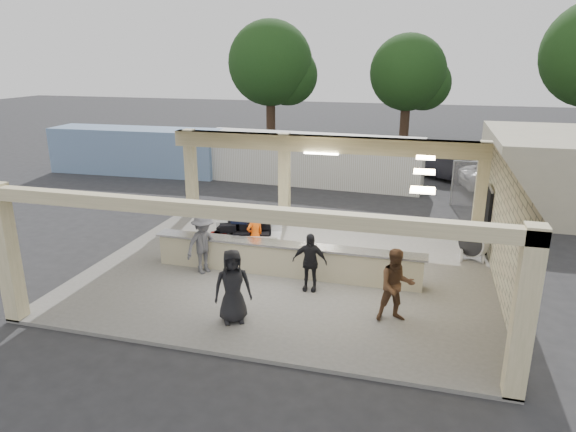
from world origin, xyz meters
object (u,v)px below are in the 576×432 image
(baggage_counter, at_px, (285,259))
(passenger_d, at_px, (233,286))
(baggage_handler, at_px, (255,235))
(container_white, at_px, (309,159))
(car_white_a, at_px, (516,178))
(passenger_a, at_px, (396,286))
(car_dark, at_px, (446,165))
(luggage_cart, at_px, (244,234))
(passenger_b, at_px, (310,262))
(car_white_b, at_px, (573,172))
(drum_fan, at_px, (473,243))
(container_blue, at_px, (137,151))
(passenger_c, at_px, (203,244))

(baggage_counter, distance_m, passenger_d, 3.13)
(baggage_handler, xyz_separation_m, container_white, (-0.82, 11.15, 0.31))
(car_white_a, bearing_deg, passenger_a, 150.34)
(passenger_d, bearing_deg, passenger_a, -11.54)
(car_dark, distance_m, container_white, 7.41)
(luggage_cart, xyz_separation_m, passenger_d, (1.29, -4.30, 0.22))
(baggage_handler, bearing_deg, passenger_b, 87.30)
(passenger_b, relative_size, car_dark, 0.36)
(car_white_a, bearing_deg, car_white_b, -69.01)
(passenger_b, bearing_deg, baggage_counter, 135.93)
(drum_fan, distance_m, container_white, 11.93)
(passenger_d, bearing_deg, drum_fan, 16.75)
(passenger_d, xyz_separation_m, container_blue, (-11.54, 14.83, 0.22))
(car_white_b, bearing_deg, passenger_c, 126.35)
(baggage_counter, bearing_deg, passenger_d, -98.74)
(car_white_a, bearing_deg, passenger_c, 129.70)
(luggage_cart, relative_size, car_white_a, 0.49)
(drum_fan, relative_size, container_blue, 0.11)
(luggage_cart, height_order, passenger_a, passenger_a)
(baggage_counter, xyz_separation_m, container_blue, (-12.01, 11.76, 0.67))
(container_blue, bearing_deg, passenger_d, -54.19)
(passenger_c, height_order, car_white_a, passenger_c)
(passenger_d, relative_size, container_blue, 0.19)
(luggage_cart, height_order, drum_fan, luggage_cart)
(drum_fan, height_order, container_blue, container_blue)
(passenger_b, height_order, container_blue, container_blue)
(drum_fan, distance_m, car_dark, 11.94)
(passenger_a, bearing_deg, passenger_c, 147.12)
(car_white_a, xyz_separation_m, car_dark, (-3.23, 1.96, 0.06))
(baggage_handler, xyz_separation_m, car_white_b, (12.23, 13.74, -0.18))
(car_white_a, bearing_deg, drum_fan, 153.56)
(passenger_a, distance_m, car_dark, 16.67)
(baggage_handler, bearing_deg, drum_fan, 140.46)
(passenger_a, bearing_deg, car_white_a, 53.60)
(baggage_counter, xyz_separation_m, car_dark, (4.85, 14.63, 0.19))
(passenger_c, distance_m, container_white, 12.45)
(luggage_cart, distance_m, drum_fan, 7.39)
(baggage_counter, distance_m, baggage_handler, 1.50)
(car_white_b, bearing_deg, baggage_handler, 126.40)
(passenger_c, bearing_deg, passenger_a, -72.42)
(car_white_b, bearing_deg, passenger_a, 143.21)
(passenger_b, height_order, container_white, container_white)
(car_white_a, bearing_deg, baggage_handler, 130.13)
(passenger_c, relative_size, car_dark, 0.39)
(luggage_cart, relative_size, passenger_c, 1.36)
(baggage_counter, distance_m, car_white_b, 18.24)
(baggage_counter, bearing_deg, container_blue, 135.59)
(container_blue, bearing_deg, baggage_handler, -47.54)
(baggage_handler, relative_size, passenger_b, 1.01)
(passenger_b, distance_m, car_white_b, 18.39)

